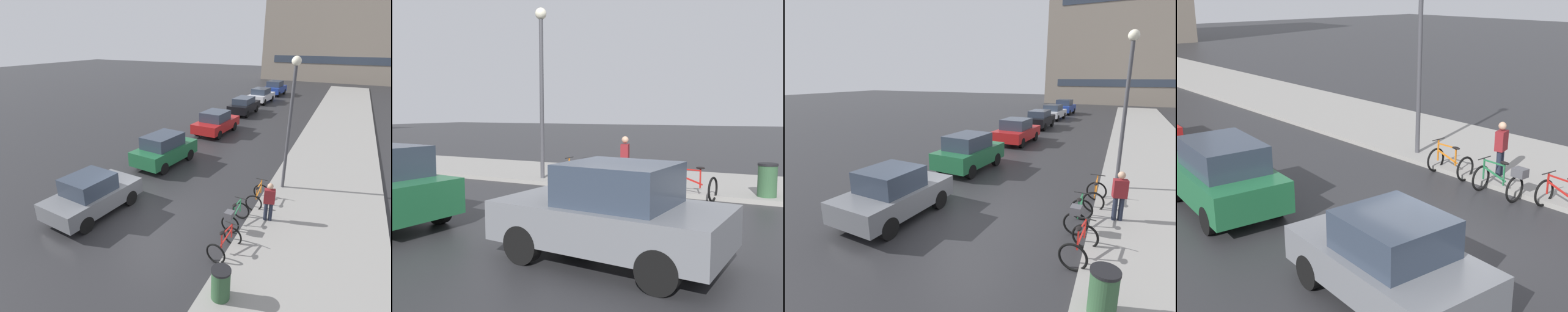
{
  "view_description": "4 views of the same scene",
  "coord_description": "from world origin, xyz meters",
  "views": [
    {
      "loc": [
        6.4,
        -8.48,
        6.63
      ],
      "look_at": [
        0.7,
        2.69,
        1.74
      ],
      "focal_mm": 28.0,
      "sensor_mm": 36.0,
      "label": 1
    },
    {
      "loc": [
        -8.54,
        -3.55,
        2.46
      ],
      "look_at": [
        1.63,
        1.59,
        1.3
      ],
      "focal_mm": 40.0,
      "sensor_mm": 36.0,
      "label": 2
    },
    {
      "loc": [
        4.1,
        -7.82,
        4.37
      ],
      "look_at": [
        -0.85,
        2.91,
        1.28
      ],
      "focal_mm": 28.0,
      "sensor_mm": 36.0,
      "label": 3
    },
    {
      "loc": [
        -7.81,
        -6.73,
        5.2
      ],
      "look_at": [
        1.33,
        3.56,
        0.88
      ],
      "focal_mm": 50.0,
      "sensor_mm": 36.0,
      "label": 4
    }
  ],
  "objects": [
    {
      "name": "bicycle_nearest",
      "position": [
        3.52,
        -0.76,
        0.39
      ],
      "size": [
        0.85,
        1.25,
        0.95
      ],
      "color": "black",
      "rests_on": "ground"
    },
    {
      "name": "bicycle_third",
      "position": [
        3.58,
        2.78,
        0.39
      ],
      "size": [
        0.72,
        1.17,
        1.0
      ],
      "color": "black",
      "rests_on": "ground"
    },
    {
      "name": "bicycle_second",
      "position": [
        3.28,
        0.78,
        0.5
      ],
      "size": [
        0.74,
        1.41,
        0.98
      ],
      "color": "black",
      "rests_on": "ground"
    },
    {
      "name": "ground_plane",
      "position": [
        0.0,
        0.0,
        0.0
      ],
      "size": [
        140.0,
        140.0,
        0.0
      ],
      "primitive_type": "plane",
      "color": "#28282B"
    },
    {
      "name": "car_grey",
      "position": [
        -2.15,
        -0.78,
        0.8
      ],
      "size": [
        2.15,
        3.9,
        1.64
      ],
      "color": "slate",
      "rests_on": "ground"
    },
    {
      "name": "car_green",
      "position": [
        -2.33,
        4.83,
        0.87
      ],
      "size": [
        2.21,
        4.01,
        1.74
      ],
      "color": "#1E6038",
      "rests_on": "ground"
    },
    {
      "name": "sidewalk_kerb",
      "position": [
        6.0,
        10.0,
        0.07
      ],
      "size": [
        4.8,
        60.0,
        0.14
      ],
      "primitive_type": "cube",
      "color": "gray",
      "rests_on": "ground"
    },
    {
      "name": "streetlamp",
      "position": [
        4.23,
        4.68,
        3.84
      ],
      "size": [
        0.39,
        0.39,
        5.96
      ],
      "color": "#424247",
      "rests_on": "ground"
    },
    {
      "name": "pedestrian",
      "position": [
        4.32,
        1.62,
        0.95
      ],
      "size": [
        0.45,
        0.33,
        1.68
      ],
      "color": "#1E2333",
      "rests_on": "ground"
    }
  ]
}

